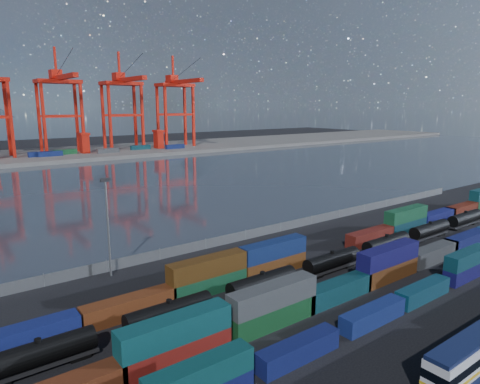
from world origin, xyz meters
TOP-DOWN VIEW (x-y plane):
  - ground at (0.00, 0.00)m, footprint 700.00×700.00m
  - harbor_water at (0.00, 105.00)m, footprint 700.00×700.00m
  - far_quay at (0.00, 210.00)m, footprint 700.00×70.00m
  - container_row_south at (-16.71, -10.17)m, footprint 139.06×2.25m
  - container_row_mid at (-14.03, -2.68)m, footprint 130.93×2.66m
  - container_row_north at (9.38, 10.73)m, footprint 142.06×2.62m
  - tanker_string at (-14.55, 5.05)m, footprint 136.18×2.62m
  - waterfront_fence at (-0.00, 28.00)m, footprint 160.12×0.12m
  - yard_light_mast at (-30.00, 26.00)m, footprint 1.60×0.40m
  - gantry_cranes at (-7.50, 203.45)m, footprint 197.42×43.04m
  - quay_containers at (-11.00, 195.46)m, footprint 172.58×10.99m
  - straddle_carriers at (-2.50, 200.00)m, footprint 140.00×7.00m

SIDE VIEW (x-z plane):
  - ground at x=0.00m, z-range 0.00..0.00m
  - harbor_water at x=0.00m, z-range 0.01..0.01m
  - far_quay at x=0.00m, z-range 0.00..2.00m
  - waterfront_fence at x=0.00m, z-range -0.10..2.10m
  - container_row_south at x=-16.71m, z-range -0.65..4.15m
  - tanker_string at x=-14.55m, z-range 0.01..3.75m
  - container_row_mid at x=-14.03m, z-range -0.76..4.91m
  - container_row_north at x=9.38m, z-range -0.60..4.99m
  - quay_containers at x=-11.00m, z-range 2.00..4.60m
  - straddle_carriers at x=-2.50m, z-range 2.27..13.37m
  - yard_light_mast at x=-30.00m, z-range 1.00..17.60m
  - gantry_cranes at x=-7.50m, z-range 6.59..64.87m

